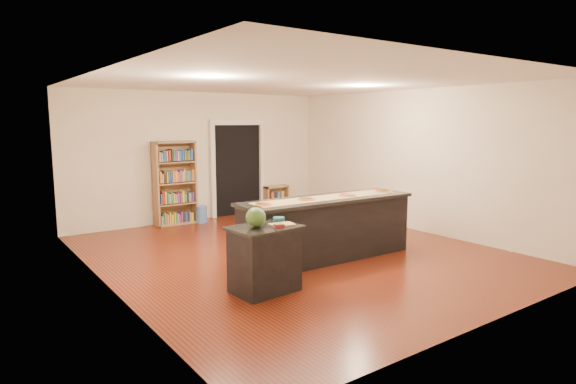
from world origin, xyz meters
TOP-DOWN VIEW (x-y plane):
  - room at (0.00, 0.00)m, footprint 6.00×7.00m
  - doorway at (0.90, 3.46)m, footprint 1.40×0.09m
  - kitchen_island at (0.21, -0.56)m, footprint 2.97×0.81m
  - side_counter at (-1.41, -1.26)m, footprint 0.86×0.63m
  - bookshelf at (-0.71, 3.29)m, footprint 0.88×0.31m
  - low_shelf at (1.87, 3.32)m, footprint 0.62×0.27m
  - waste_bin at (-0.19, 3.15)m, footprint 0.25×0.25m
  - kraft_paper at (0.21, -0.55)m, footprint 2.59×0.54m
  - watermelon at (-1.53, -1.25)m, footprint 0.25×0.25m
  - cutting_board at (-1.20, -1.34)m, footprint 0.33×0.25m
  - package_red at (-1.30, -1.41)m, footprint 0.12×0.08m
  - package_teal at (-1.10, -1.13)m, footprint 0.16×0.16m
  - pizza_a at (-0.98, -0.53)m, footprint 0.29×0.29m
  - pizza_b at (-0.18, -0.53)m, footprint 0.29×0.29m
  - pizza_c at (0.61, -0.60)m, footprint 0.29×0.29m
  - pizza_d at (1.40, -0.62)m, footprint 0.32×0.32m

SIDE VIEW (x-z plane):
  - waste_bin at x=-0.19m, z-range 0.00..0.36m
  - low_shelf at x=1.87m, z-range 0.00..0.62m
  - side_counter at x=-1.41m, z-range 0.00..0.86m
  - kitchen_island at x=0.21m, z-range 0.00..0.98m
  - cutting_board at x=-1.20m, z-range 0.86..0.88m
  - package_red at x=-1.30m, z-range 0.86..0.90m
  - bookshelf at x=-0.71m, z-range 0.00..1.76m
  - package_teal at x=-1.10m, z-range 0.86..0.91m
  - watermelon at x=-1.53m, z-range 0.86..1.11m
  - kraft_paper at x=0.21m, z-range 0.98..0.98m
  - pizza_a at x=-0.98m, z-range 0.98..1.00m
  - pizza_b at x=-0.18m, z-range 0.98..1.00m
  - pizza_c at x=0.61m, z-range 0.98..1.00m
  - pizza_d at x=1.40m, z-range 0.98..1.00m
  - doorway at x=0.90m, z-range 0.10..2.31m
  - room at x=0.00m, z-range 0.00..2.80m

